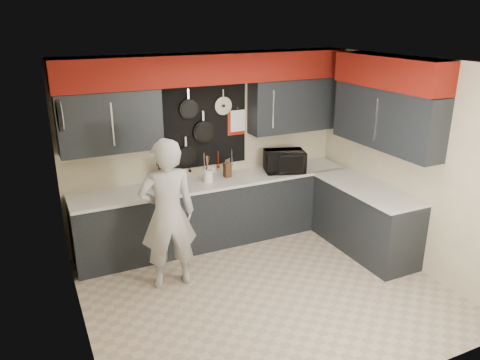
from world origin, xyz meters
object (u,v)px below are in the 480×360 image
microwave (284,161)px  knife_block (227,170)px  utensil_crock (208,176)px  person (168,215)px  coffee_maker (168,173)px

microwave → knife_block: microwave is taller
utensil_crock → person: 1.14m
microwave → person: size_ratio=0.31×
coffee_maker → knife_block: bearing=-13.2°
knife_block → person: person is taller
knife_block → microwave: bearing=-13.0°
microwave → person: (-1.96, -0.72, -0.17)m
utensil_crock → coffee_maker: (-0.55, 0.02, 0.11)m
microwave → person: 2.10m
microwave → coffee_maker: (-1.70, 0.10, 0.03)m
utensil_crock → person: (-0.81, -0.80, -0.10)m
microwave → knife_block: (-0.83, 0.14, -0.05)m
microwave → knife_block: 0.85m
microwave → utensil_crock: 1.15m
utensil_crock → knife_block: bearing=11.7°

